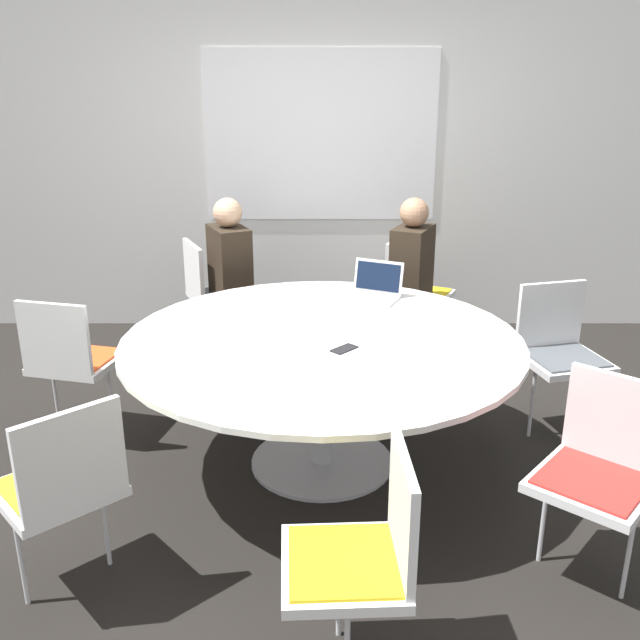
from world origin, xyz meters
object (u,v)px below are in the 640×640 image
object	(u,v)px
chair_5	(598,462)
laptop	(372,289)
chair_2	(68,355)
chair_4	(362,548)
person_0	(412,270)
person_1	(230,270)
cell_phone	(342,349)
chair_1	(210,288)
chair_3	(60,481)
chair_6	(557,345)
chair_0	(410,286)

from	to	relation	value
chair_5	laptop	xyz separation A→B (m)	(-0.82, 1.58, 0.26)
chair_2	chair_4	size ratio (longest dim) A/B	1.00
chair_4	person_0	size ratio (longest dim) A/B	0.72
chair_5	chair_4	bearing A→B (deg)	69.39
chair_5	chair_2	bearing A→B (deg)	16.23
person_1	person_0	bearing A→B (deg)	64.42
chair_5	cell_phone	size ratio (longest dim) A/B	5.89
chair_2	chair_4	bearing A→B (deg)	-34.17
laptop	person_1	bearing A→B (deg)	169.27
chair_1	cell_phone	bearing A→B (deg)	2.92
chair_4	cell_phone	world-z (taller)	chair_4
chair_2	person_1	world-z (taller)	person_1
chair_2	chair_3	distance (m)	1.35
person_0	cell_phone	size ratio (longest dim) A/B	8.24
laptop	person_0	bearing A→B (deg)	88.79
chair_1	person_0	xyz separation A→B (m)	(1.45, -0.19, 0.19)
chair_2	person_1	xyz separation A→B (m)	(0.79, 1.09, 0.19)
chair_3	laptop	bearing A→B (deg)	9.67
chair_2	person_0	world-z (taller)	person_0
chair_6	person_1	xyz separation A→B (m)	(-2.01, 0.95, 0.19)
chair_1	laptop	world-z (taller)	laptop
chair_0	person_1	distance (m)	1.33
chair_5	person_0	bearing A→B (deg)	-36.91
chair_0	person_0	distance (m)	0.32
person_0	laptop	xyz separation A→B (m)	(-0.32, -0.67, 0.07)
chair_1	chair_2	size ratio (longest dim) A/B	1.00
chair_2	person_1	bearing A→B (deg)	67.63
chair_3	cell_phone	bearing A→B (deg)	-4.97
chair_6	person_0	xyz separation A→B (m)	(-0.74, 0.94, 0.19)
chair_2	chair_1	bearing A→B (deg)	77.81
chair_4	chair_0	bearing A→B (deg)	-12.64
chair_3	cell_phone	xyz separation A→B (m)	(1.13, 0.86, 0.21)
chair_0	chair_5	distance (m)	2.55
chair_5	laptop	bearing A→B (deg)	-21.95
chair_1	chair_2	xyz separation A→B (m)	(-0.62, -1.28, 0.00)
chair_3	chair_5	bearing A→B (deg)	-38.78
chair_6	person_1	world-z (taller)	person_1
chair_1	chair_6	bearing A→B (deg)	37.41
chair_6	person_1	distance (m)	2.23
chair_1	chair_4	bearing A→B (deg)	-7.74
chair_2	laptop	xyz separation A→B (m)	(1.74, 0.42, 0.26)
person_1	chair_5	bearing A→B (deg)	12.82
cell_phone	person_0	bearing A→B (deg)	70.56
chair_1	chair_5	bearing A→B (deg)	13.34
laptop	chair_2	bearing A→B (deg)	-141.67
person_1	cell_phone	world-z (taller)	person_1
cell_phone	chair_1	bearing A→B (deg)	118.10
chair_1	chair_3	xyz separation A→B (m)	(-0.22, -2.57, 0.00)
chair_0	chair_5	size ratio (longest dim) A/B	1.00
cell_phone	chair_0	bearing A→B (deg)	72.42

